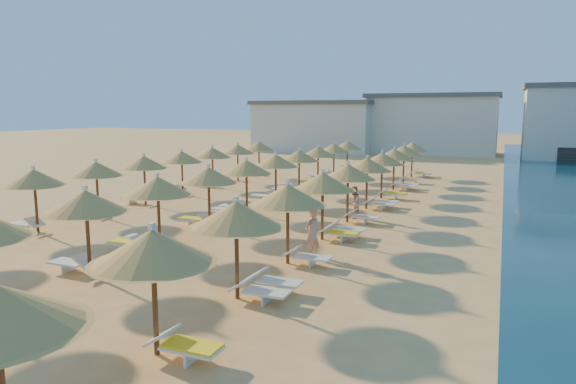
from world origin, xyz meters
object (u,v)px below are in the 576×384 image
at_px(beachgoer_a, 312,233).
at_px(beachgoer_b, 354,202).
at_px(parasol_row_east, 348,173).
at_px(parasol_row_west, 246,168).

distance_m(beachgoer_a, beachgoer_b, 7.26).
xyz_separation_m(parasol_row_east, beachgoer_a, (0.52, -6.24, -1.46)).
xyz_separation_m(parasol_row_west, beachgoer_b, (5.35, 1.00, -1.56)).
xyz_separation_m(parasol_row_west, beachgoer_a, (5.84, -6.24, -1.46)).
bearing_deg(parasol_row_west, beachgoer_b, 10.63).
relative_size(beachgoer_a, beachgoer_b, 1.13).
distance_m(parasol_row_east, beachgoer_a, 6.43).
bearing_deg(parasol_row_west, parasol_row_east, 0.00).
bearing_deg(beachgoer_b, beachgoer_a, -0.90).
distance_m(parasol_row_west, beachgoer_b, 5.66).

